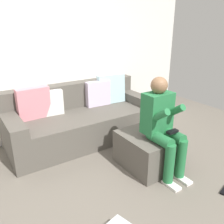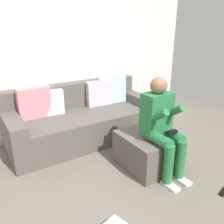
{
  "view_description": "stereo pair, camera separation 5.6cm",
  "coord_description": "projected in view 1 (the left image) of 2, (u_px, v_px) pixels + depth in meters",
  "views": [
    {
      "loc": [
        -1.28,
        -1.44,
        1.74
      ],
      "look_at": [
        0.39,
        1.08,
        0.6
      ],
      "focal_mm": 38.25,
      "sensor_mm": 36.0,
      "label": 1
    },
    {
      "loc": [
        -1.23,
        -1.47,
        1.74
      ],
      "look_at": [
        0.39,
        1.08,
        0.6
      ],
      "focal_mm": 38.25,
      "sensor_mm": 36.0,
      "label": 2
    }
  ],
  "objects": [
    {
      "name": "wall_back",
      "position": [
        52.0,
        55.0,
        3.62
      ],
      "size": [
        5.05,
        0.1,
        2.53
      ],
      "primitive_type": "cube",
      "color": "silver",
      "rests_on": "ground_plane"
    },
    {
      "name": "ground_plane",
      "position": [
        139.0,
        207.0,
        2.4
      ],
      "size": [
        6.57,
        6.57,
        0.0
      ],
      "primitive_type": "plane",
      "color": "#6B6359"
    },
    {
      "name": "couch_sectional",
      "position": [
        81.0,
        119.0,
        3.71
      ],
      "size": [
        2.23,
        0.92,
        0.93
      ],
      "color": "#59544C",
      "rests_on": "ground_plane"
    },
    {
      "name": "ottoman",
      "position": [
        148.0,
        150.0,
        3.04
      ],
      "size": [
        0.61,
        0.7,
        0.43
      ],
      "primitive_type": "cube",
      "color": "#59544C",
      "rests_on": "ground_plane"
    },
    {
      "name": "person_seated",
      "position": [
        163.0,
        123.0,
        2.76
      ],
      "size": [
        0.34,
        0.62,
        1.17
      ],
      "color": "#26723F",
      "rests_on": "ground_plane"
    }
  ]
}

